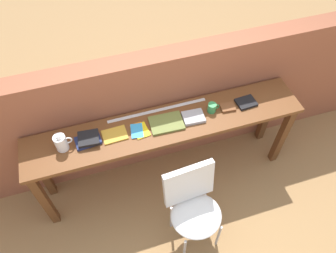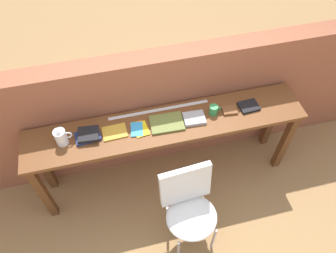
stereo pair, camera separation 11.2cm
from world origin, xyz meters
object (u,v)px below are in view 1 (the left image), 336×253
object	(u,v)px
pitcher_white	(61,143)
book_open_centre	(166,123)
magazine_cycling	(115,135)
leather_journal_brown	(228,107)
book_stack_leftmost	(88,139)
mug	(212,108)
book_repair_rightmost	(246,102)
chair_white_moulded	(194,205)
pamphlet_pile_colourful	(139,130)

from	to	relation	value
pitcher_white	book_open_centre	bearing A→B (deg)	-0.71
magazine_cycling	leather_journal_brown	bearing A→B (deg)	-2.24
book_stack_leftmost	mug	distance (m)	1.11
leather_journal_brown	book_repair_rightmost	xyz separation A→B (m)	(0.18, 0.00, 0.00)
mug	chair_white_moulded	bearing A→B (deg)	-120.90
pamphlet_pile_colourful	book_open_centre	bearing A→B (deg)	0.09
book_repair_rightmost	pitcher_white	bearing A→B (deg)	176.33
chair_white_moulded	mug	xyz separation A→B (m)	(0.39, 0.66, 0.40)
pitcher_white	mug	distance (m)	1.32
mug	pitcher_white	bearing A→B (deg)	-179.64
magazine_cycling	pamphlet_pile_colourful	world-z (taller)	magazine_cycling
leather_journal_brown	book_stack_leftmost	bearing A→B (deg)	-174.90
magazine_cycling	book_open_centre	world-z (taller)	book_open_centre
magazine_cycling	pitcher_white	bearing A→B (deg)	178.29
chair_white_moulded	magazine_cycling	xyz separation A→B (m)	(-0.50, 0.65, 0.36)
book_stack_leftmost	book_repair_rightmost	distance (m)	1.45
book_repair_rightmost	book_stack_leftmost	bearing A→B (deg)	176.14
pitcher_white	book_open_centre	world-z (taller)	pitcher_white
chair_white_moulded	book_open_centre	world-z (taller)	book_open_centre
magazine_cycling	book_repair_rightmost	bearing A→B (deg)	-1.96
leather_journal_brown	book_repair_rightmost	world-z (taller)	book_repair_rightmost
mug	magazine_cycling	bearing A→B (deg)	-179.56
leather_journal_brown	pamphlet_pile_colourful	bearing A→B (deg)	-174.01
book_stack_leftmost	magazine_cycling	size ratio (longest dim) A/B	1.08
pitcher_white	pamphlet_pile_colourful	size ratio (longest dim) A/B	0.99
book_open_centre	magazine_cycling	bearing A→B (deg)	-179.15
book_open_centre	leather_journal_brown	bearing A→B (deg)	3.01
book_repair_rightmost	leather_journal_brown	bearing A→B (deg)	177.85
book_open_centre	leather_journal_brown	world-z (taller)	leather_journal_brown
book_open_centre	book_repair_rightmost	distance (m)	0.77
book_stack_leftmost	leather_journal_brown	bearing A→B (deg)	-0.44
magazine_cycling	book_repair_rightmost	world-z (taller)	book_repair_rightmost
book_open_centre	leather_journal_brown	size ratio (longest dim) A/B	2.23
mug	leather_journal_brown	size ratio (longest dim) A/B	0.85
magazine_cycling	pamphlet_pile_colourful	bearing A→B (deg)	-5.40
magazine_cycling	book_repair_rightmost	distance (m)	1.23
chair_white_moulded	leather_journal_brown	bearing A→B (deg)	49.82
book_stack_leftmost	book_open_centre	xyz separation A→B (m)	(0.68, -0.02, -0.02)
book_open_centre	book_repair_rightmost	bearing A→B (deg)	3.23
chair_white_moulded	magazine_cycling	size ratio (longest dim) A/B	4.31
pamphlet_pile_colourful	leather_journal_brown	bearing A→B (deg)	0.45
pitcher_white	book_stack_leftmost	size ratio (longest dim) A/B	0.83
book_stack_leftmost	book_repair_rightmost	world-z (taller)	book_stack_leftmost
pamphlet_pile_colourful	leather_journal_brown	size ratio (longest dim) A/B	1.43
book_stack_leftmost	book_open_centre	world-z (taller)	book_stack_leftmost
pamphlet_pile_colourful	book_open_centre	world-z (taller)	book_open_centre
pitcher_white	leather_journal_brown	world-z (taller)	pitcher_white
book_stack_leftmost	mug	size ratio (longest dim) A/B	2.02
pitcher_white	book_stack_leftmost	distance (m)	0.22
pitcher_white	book_repair_rightmost	distance (m)	1.66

